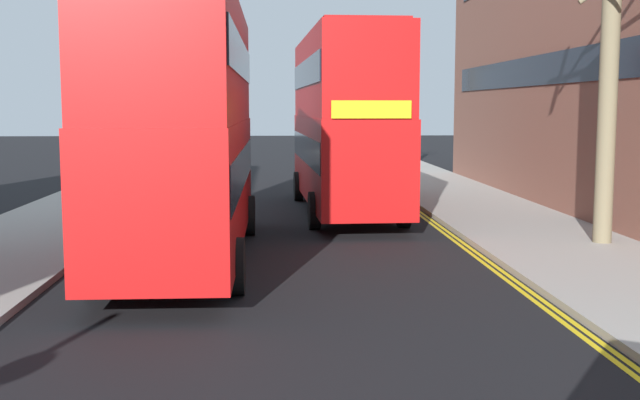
{
  "coord_description": "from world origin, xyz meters",
  "views": [
    {
      "loc": [
        -0.26,
        -2.25,
        3.37
      ],
      "look_at": [
        0.5,
        11.0,
        1.8
      ],
      "focal_mm": 44.6,
      "sensor_mm": 36.0,
      "label": 1
    }
  ],
  "objects": [
    {
      "name": "kerb_line_outer",
      "position": [
        4.4,
        14.0,
        0.0
      ],
      "size": [
        0.1,
        56.0,
        0.01
      ],
      "primitive_type": "cube",
      "color": "yellow",
      "rests_on": "ground"
    },
    {
      "name": "sidewalk_left",
      "position": [
        -6.5,
        16.0,
        0.07
      ],
      "size": [
        4.0,
        80.0,
        0.14
      ],
      "primitive_type": "cube",
      "color": "#9E9991",
      "rests_on": "ground"
    },
    {
      "name": "kerb_line_inner",
      "position": [
        4.24,
        14.0,
        0.0
      ],
      "size": [
        0.1,
        56.0,
        0.01
      ],
      "primitive_type": "cube",
      "color": "yellow",
      "rests_on": "ground"
    },
    {
      "name": "double_decker_bus_oncoming",
      "position": [
        1.95,
        22.8,
        3.03
      ],
      "size": [
        3.08,
        10.88,
        5.64
      ],
      "color": "#B20F0F",
      "rests_on": "ground"
    },
    {
      "name": "sidewalk_right",
      "position": [
        6.5,
        16.0,
        0.07
      ],
      "size": [
        4.0,
        80.0,
        0.14
      ],
      "primitive_type": "cube",
      "color": "#9E9991",
      "rests_on": "ground"
    },
    {
      "name": "street_tree_mid",
      "position": [
        7.53,
        16.06,
        3.28
      ],
      "size": [
        1.91,
        2.03,
        6.7
      ],
      "color": "#6B6047",
      "rests_on": "sidewalk_right"
    },
    {
      "name": "double_decker_bus_away",
      "position": [
        -2.2,
        15.15,
        3.03
      ],
      "size": [
        2.82,
        10.82,
        5.64
      ],
      "color": "#B20F0F",
      "rests_on": "ground"
    },
    {
      "name": "street_tree_near",
      "position": [
        6.67,
        39.86,
        3.1
      ],
      "size": [
        1.64,
        1.58,
        6.22
      ],
      "color": "#6B6047",
      "rests_on": "sidewalk_right"
    }
  ]
}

